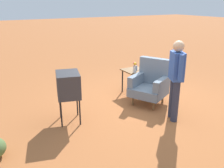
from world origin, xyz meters
The scene contains 9 objects.
ground_plane centered at (0.00, 0.00, 0.00)m, with size 60.00×60.00×0.00m, color #AD6033.
armchair centered at (-0.06, 0.14, 0.50)m, with size 1.03×1.04×1.06m.
side_table centered at (-0.77, 0.17, 0.55)m, with size 0.56×0.56×0.64m.
tv_on_stand centered at (-0.11, -1.88, 0.78)m, with size 0.70×0.58×1.03m.
person_standing centered at (0.88, 0.01, 0.94)m, with size 0.52×0.36×1.64m.
soda_can_red centered at (-0.68, 0.31, 0.70)m, with size 0.07×0.07×0.12m, color red.
bottle_wine_green centered at (-0.56, 0.30, 0.80)m, with size 0.07×0.07×0.32m, color #1E5623.
soda_can_blue centered at (-0.71, 0.18, 0.70)m, with size 0.07×0.07×0.12m, color blue.
flower_vase centered at (-0.57, 0.03, 0.79)m, with size 0.15×0.10×0.27m.
Camera 1 is at (4.25, -3.40, 2.35)m, focal length 39.06 mm.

